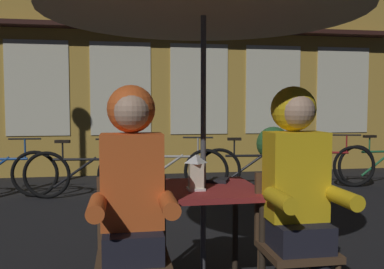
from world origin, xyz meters
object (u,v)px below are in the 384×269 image
object	(u,v)px
person_left_hooded	(132,185)
bicycle_second	(84,174)
chair_left	(133,246)
potted_plant	(273,148)
chair_right	(292,237)
bicycle_third	(171,170)
bicycle_fourth	(253,169)
book	(214,180)
bicycle_furthest	(384,164)
cafe_table	(203,202)
bicycle_fifth	(321,165)
person_right_hooded	(297,180)
lantern	(196,171)

from	to	relation	value
person_left_hooded	bicycle_second	world-z (taller)	person_left_hooded
chair_left	potted_plant	xyz separation A→B (m)	(2.57, 4.64, 0.05)
chair_right	bicycle_third	bearing A→B (deg)	94.80
bicycle_fourth	book	xyz separation A→B (m)	(-1.27, -3.04, 0.41)
bicycle_furthest	book	world-z (taller)	bicycle_furthest
cafe_table	bicycle_fifth	bearing A→B (deg)	53.18
cafe_table	book	distance (m)	0.24
bicycle_second	bicycle_furthest	distance (m)	4.75
bicycle_fourth	bicycle_fifth	xyz separation A→B (m)	(1.20, 0.23, 0.00)
bicycle_third	cafe_table	bearing A→B (deg)	-92.93
person_right_hooded	chair_left	bearing A→B (deg)	176.61
cafe_table	book	world-z (taller)	book
book	chair_left	bearing A→B (deg)	-112.65
lantern	chair_left	distance (m)	0.62
person_left_hooded	bicycle_fifth	world-z (taller)	person_left_hooded
bicycle_furthest	person_right_hooded	bearing A→B (deg)	-129.71
lantern	bicycle_fifth	bearing A→B (deg)	53.19
bicycle_second	bicycle_third	size ratio (longest dim) A/B	1.01
lantern	bicycle_third	bearing A→B (deg)	86.05
bicycle_fifth	cafe_table	bearing A→B (deg)	-126.82
bicycle_fifth	book	bearing A→B (deg)	-127.08
bicycle_second	potted_plant	distance (m)	3.35
chair_left	person_right_hooded	distance (m)	1.03
person_right_hooded	book	bearing A→B (deg)	120.96
bicycle_second	potted_plant	world-z (taller)	potted_plant
bicycle_fourth	book	world-z (taller)	bicycle_fourth
person_right_hooded	bicycle_fifth	size ratio (longest dim) A/B	0.85
lantern	bicycle_second	world-z (taller)	lantern
bicycle_third	person_left_hooded	bearing A→B (deg)	-99.84
chair_left	bicycle_furthest	distance (m)	5.62
person_right_hooded	bicycle_fourth	bearing A→B (deg)	76.10
bicycle_second	bicycle_third	xyz separation A→B (m)	(1.24, 0.13, 0.00)
person_left_hooded	person_right_hooded	distance (m)	0.96
bicycle_fifth	person_right_hooded	bearing A→B (deg)	-118.49
chair_right	person_right_hooded	distance (m)	0.36
bicycle_second	lantern	bearing A→B (deg)	-72.99
chair_left	bicycle_third	size ratio (longest dim) A/B	0.53
bicycle_fourth	person_left_hooded	bearing A→B (deg)	-117.05
lantern	bicycle_second	xyz separation A→B (m)	(-1.00, 3.28, -0.51)
lantern	book	size ratio (longest dim) A/B	1.16
chair_right	lantern	bearing A→B (deg)	152.89
lantern	bicycle_third	xyz separation A→B (m)	(0.24, 3.41, -0.51)
bicycle_furthest	chair_left	bearing A→B (deg)	-137.63
chair_right	chair_left	bearing A→B (deg)	180.00
book	lantern	bearing A→B (deg)	-98.93
person_right_hooded	bicycle_fifth	world-z (taller)	person_right_hooded
bicycle_fifth	potted_plant	xyz separation A→B (m)	(-0.49, 0.82, 0.20)
person_right_hooded	bicycle_fifth	bearing A→B (deg)	61.51
chair_right	bicycle_furthest	xyz separation A→B (m)	(3.19, 3.79, -0.14)
person_left_hooded	bicycle_fifth	size ratio (longest dim) A/B	0.85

